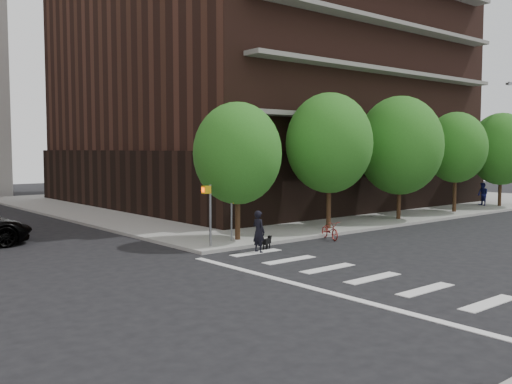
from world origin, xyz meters
TOP-DOWN VIEW (x-y plane):
  - ground at (0.00, 0.00)m, footprint 120.00×120.00m
  - sidewalk_ne at (20.50, 23.50)m, footprint 39.00×33.00m
  - crosswalk at (2.21, -0.00)m, footprint 3.85×13.00m
  - tree_a at (4.00, 8.50)m, footprint 4.00×4.00m
  - tree_b at (10.00, 8.50)m, footprint 4.50×4.50m
  - tree_c at (16.00, 8.50)m, footprint 5.00×5.00m
  - tree_d at (22.00, 8.50)m, footprint 4.00×4.00m
  - tree_e at (28.00, 8.50)m, footprint 4.50×4.50m
  - pedestrian_signal at (2.32, 7.92)m, footprint 2.18×0.67m
  - scooter at (7.95, 6.50)m, footprint 1.12×1.73m
  - dog_walker at (3.14, 6.00)m, footprint 0.65×0.43m
  - dog at (3.93, 6.39)m, footprint 0.63×0.39m
  - pedestrian_far at (27.27, 9.40)m, footprint 0.99×0.90m

SIDE VIEW (x-z plane):
  - ground at x=0.00m, z-range 0.00..0.00m
  - crosswalk at x=2.21m, z-range 0.00..0.01m
  - sidewalk_ne at x=20.50m, z-range 0.00..0.15m
  - dog at x=3.93m, z-range 0.07..0.60m
  - scooter at x=7.95m, z-range 0.00..0.86m
  - dog_walker at x=3.14m, z-range 0.00..1.73m
  - pedestrian_far at x=27.27m, z-range 0.15..1.81m
  - pedestrian_signal at x=2.32m, z-range 0.55..3.15m
  - tree_a at x=4.00m, z-range 1.09..6.99m
  - tree_e at x=28.00m, z-range 1.07..7.42m
  - tree_d at x=22.00m, z-range 1.24..7.44m
  - tree_c at x=16.00m, z-range 1.05..7.85m
  - tree_b at x=10.00m, z-range 1.22..7.87m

